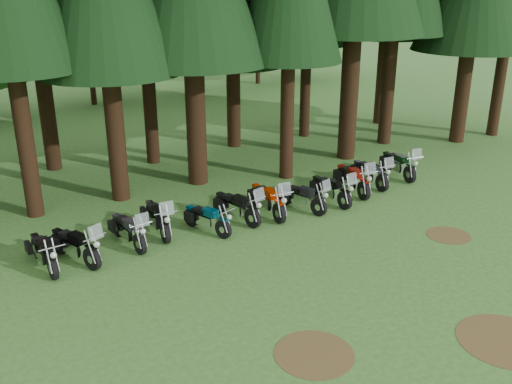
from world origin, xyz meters
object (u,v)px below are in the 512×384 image
motorcycle_2 (128,231)px  motorcycle_10 (370,174)px  motorcycle_7 (302,198)px  motorcycle_9 (353,180)px  motorcycle_11 (398,165)px  motorcycle_5 (237,207)px  motorcycle_4 (207,220)px  motorcycle_8 (331,190)px  motorcycle_0 (44,254)px  motorcycle_1 (75,246)px  motorcycle_3 (158,219)px  motorcycle_6 (268,201)px

motorcycle_2 → motorcycle_10: motorcycle_10 is taller
motorcycle_7 → motorcycle_9: bearing=-5.5°
motorcycle_11 → motorcycle_5: bearing=-166.4°
motorcycle_2 → motorcycle_4: (2.50, -0.45, -0.04)m
motorcycle_7 → motorcycle_8: 1.32m
motorcycle_0 → motorcycle_1: motorcycle_1 is taller
motorcycle_2 → motorcycle_3: 1.17m
motorcycle_4 → motorcycle_7: motorcycle_7 is taller
motorcycle_4 → motorcycle_9: (6.44, 0.16, 0.09)m
motorcycle_11 → motorcycle_9: bearing=-160.9°
motorcycle_7 → motorcycle_9: (2.70, 0.36, 0.05)m
motorcycle_4 → motorcycle_9: bearing=-15.4°
motorcycle_2 → motorcycle_6: motorcycle_6 is taller
motorcycle_0 → motorcycle_8: bearing=-5.5°
motorcycle_11 → motorcycle_3: bearing=-169.7°
motorcycle_0 → motorcycle_10: motorcycle_10 is taller
motorcycle_4 → motorcycle_10: bearing=-13.8°
motorcycle_2 → motorcycle_8: (7.56, -0.64, 0.01)m
motorcycle_3 → motorcycle_5: bearing=-4.1°
motorcycle_3 → motorcycle_5: (2.67, -0.53, -0.01)m
motorcycle_9 → motorcycle_5: bearing=-169.2°
motorcycle_10 → motorcycle_4: bearing=-170.4°
motorcycle_5 → motorcycle_8: bearing=-17.5°
motorcycle_8 → motorcycle_0: bearing=177.0°
motorcycle_4 → motorcycle_8: 5.07m
motorcycle_1 → motorcycle_2: motorcycle_1 is taller
motorcycle_10 → motorcycle_11: (1.72, 0.13, 0.02)m
motorcycle_4 → motorcycle_3: bearing=133.6°
motorcycle_5 → motorcycle_11: motorcycle_11 is taller
motorcycle_7 → motorcycle_4: bearing=163.8°
motorcycle_9 → motorcycle_7: bearing=-160.6°
motorcycle_5 → motorcycle_8: size_ratio=1.02×
motorcycle_6 → motorcycle_2: bearing=-177.6°
motorcycle_0 → motorcycle_5: size_ratio=0.94×
motorcycle_3 → motorcycle_7: motorcycle_3 is taller
motorcycle_2 → motorcycle_3: (1.12, 0.33, 0.03)m
motorcycle_1 → motorcycle_8: 9.27m
motorcycle_3 → motorcycle_10: bearing=4.7°
motorcycle_4 → motorcycle_11: motorcycle_11 is taller
motorcycle_1 → motorcycle_4: (4.20, -0.25, -0.06)m
motorcycle_6 → motorcycle_11: bearing=9.5°
motorcycle_4 → motorcycle_10: (7.57, 0.40, 0.06)m
motorcycle_0 → motorcycle_6: (7.54, -0.21, 0.06)m
motorcycle_1 → motorcycle_6: size_ratio=0.93×
motorcycle_3 → motorcycle_11: (10.67, -0.24, 0.01)m
motorcycle_4 → motorcycle_5: size_ratio=0.87×
motorcycle_0 → motorcycle_4: motorcycle_0 is taller
motorcycle_0 → motorcycle_1: 0.87m
motorcycle_2 → motorcycle_10: size_ratio=0.97×
motorcycle_4 → motorcycle_5: motorcycle_5 is taller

